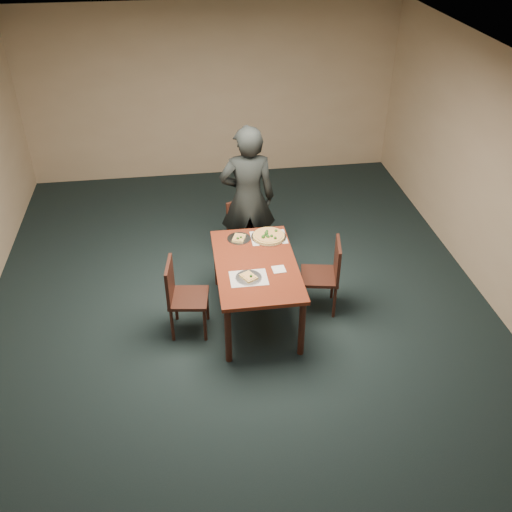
{
  "coord_description": "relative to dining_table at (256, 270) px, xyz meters",
  "views": [
    {
      "loc": [
        -0.56,
        -5.03,
        4.35
      ],
      "look_at": [
        0.17,
        0.08,
        0.85
      ],
      "focal_mm": 40.0,
      "sensor_mm": 36.0,
      "label": 1
    }
  ],
  "objects": [
    {
      "name": "slice_plate_near",
      "position": [
        -0.12,
        -0.26,
        0.11
      ],
      "size": [
        0.28,
        0.28,
        0.06
      ],
      "color": "silver",
      "rests_on": "dining_table"
    },
    {
      "name": "napkin",
      "position": [
        0.23,
        -0.15,
        0.09
      ],
      "size": [
        0.15,
        0.15,
        0.01
      ],
      "primitive_type": "cube",
      "rotation": [
        0.0,
        0.0,
        0.08
      ],
      "color": "white",
      "rests_on": "dining_table"
    },
    {
      "name": "chair_far",
      "position": [
        0.02,
        1.09,
        -0.14
      ],
      "size": [
        0.54,
        0.54,
        0.91
      ],
      "rotation": [
        0.0,
        0.0,
        0.37
      ],
      "color": "black",
      "rests_on": "ground"
    },
    {
      "name": "diner",
      "position": [
        0.05,
        1.11,
        0.3
      ],
      "size": [
        0.71,
        0.47,
        1.92
      ],
      "primitive_type": "imported",
      "rotation": [
        0.0,
        0.0,
        3.12
      ],
      "color": "black",
      "rests_on": "ground"
    },
    {
      "name": "pizza_pan",
      "position": [
        0.22,
        0.51,
        0.12
      ],
      "size": [
        0.42,
        0.42,
        0.07
      ],
      "color": "silver",
      "rests_on": "dining_table"
    },
    {
      "name": "dining_table",
      "position": [
        0.0,
        0.0,
        0.0
      ],
      "size": [
        0.9,
        1.5,
        0.75
      ],
      "color": "#581F11",
      "rests_on": "ground"
    },
    {
      "name": "room_shell",
      "position": [
        -0.17,
        -0.08,
        1.08
      ],
      "size": [
        8.0,
        8.0,
        8.0
      ],
      "color": "#CBAF8D",
      "rests_on": "ground"
    },
    {
      "name": "chair_right",
      "position": [
        0.83,
        0.05,
        -0.14
      ],
      "size": [
        0.49,
        0.49,
        0.91
      ],
      "rotation": [
        0.0,
        0.0,
        -1.76
      ],
      "color": "black",
      "rests_on": "ground"
    },
    {
      "name": "placemat_main",
      "position": [
        0.22,
        0.51,
        0.09
      ],
      "size": [
        0.42,
        0.32,
        0.0
      ],
      "primitive_type": "cube",
      "color": "white",
      "rests_on": "dining_table"
    },
    {
      "name": "chair_left",
      "position": [
        -0.85,
        -0.12,
        -0.14
      ],
      "size": [
        0.47,
        0.47,
        0.91
      ],
      "rotation": [
        0.0,
        0.0,
        1.43
      ],
      "color": "black",
      "rests_on": "ground"
    },
    {
      "name": "slice_plate_far",
      "position": [
        -0.13,
        0.53,
        0.1
      ],
      "size": [
        0.28,
        0.28,
        0.06
      ],
      "color": "silver",
      "rests_on": "dining_table"
    },
    {
      "name": "placemat_near",
      "position": [
        -0.12,
        -0.26,
        0.09
      ],
      "size": [
        0.4,
        0.3,
        0.0
      ],
      "primitive_type": "cube",
      "color": "white",
      "rests_on": "dining_table"
    },
    {
      "name": "ground",
      "position": [
        -0.17,
        -0.08,
        -0.66
      ],
      "size": [
        8.0,
        8.0,
        0.0
      ],
      "primitive_type": "plane",
      "color": "black",
      "rests_on": "ground"
    }
  ]
}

